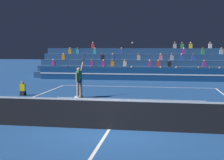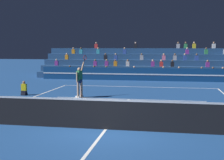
{
  "view_description": "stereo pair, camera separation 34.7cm",
  "coord_description": "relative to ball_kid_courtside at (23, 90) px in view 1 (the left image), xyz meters",
  "views": [
    {
      "loc": [
        1.77,
        -10.44,
        2.84
      ],
      "look_at": [
        -0.86,
        5.94,
        1.1
      ],
      "focal_mm": 50.0,
      "sensor_mm": 36.0,
      "label": 1
    },
    {
      "loc": [
        2.11,
        -10.38,
        2.84
      ],
      "look_at": [
        -0.86,
        5.94,
        1.1
      ],
      "focal_mm": 50.0,
      "sensor_mm": 36.0,
      "label": 2
    }
  ],
  "objects": [
    {
      "name": "bleacher_stand",
      "position": [
        6.36,
        13.2,
        0.68
      ],
      "size": [
        20.11,
        4.75,
        3.38
      ],
      "color": "navy",
      "rests_on": "ground"
    },
    {
      "name": "court_lines",
      "position": [
        6.36,
        -6.81,
        -0.33
      ],
      "size": [
        11.1,
        23.9,
        0.01
      ],
      "color": "white",
      "rests_on": "ground"
    },
    {
      "name": "sponsor_banner_wall",
      "position": [
        6.36,
        9.4,
        0.22
      ],
      "size": [
        18.0,
        0.26,
        1.1
      ],
      "color": "navy",
      "rests_on": "ground"
    },
    {
      "name": "ball_kid_courtside",
      "position": [
        0.0,
        0.0,
        0.0
      ],
      "size": [
        0.3,
        0.36,
        0.84
      ],
      "color": "black",
      "rests_on": "ground"
    },
    {
      "name": "ground_plane",
      "position": [
        6.36,
        -6.81,
        -0.33
      ],
      "size": [
        120.0,
        120.0,
        0.0
      ],
      "primitive_type": "plane",
      "color": "navy"
    },
    {
      "name": "tennis_player",
      "position": [
        3.52,
        -0.23,
        0.66
      ],
      "size": [
        0.47,
        1.08,
        2.45
      ],
      "color": "tan",
      "rests_on": "ground"
    },
    {
      "name": "tennis_ball",
      "position": [
        10.27,
        -2.66,
        -0.3
      ],
      "size": [
        0.07,
        0.07,
        0.07
      ],
      "primitive_type": "sphere",
      "color": "#C6DB33",
      "rests_on": "ground"
    },
    {
      "name": "tennis_net",
      "position": [
        6.36,
        -6.81,
        0.21
      ],
      "size": [
        12.0,
        0.1,
        1.1
      ],
      "color": "#2D6B38",
      "rests_on": "ground"
    }
  ]
}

